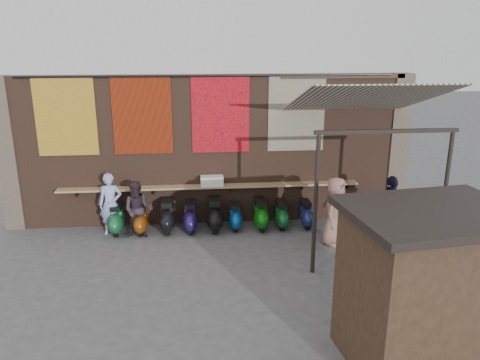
{
  "coord_description": "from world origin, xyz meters",
  "views": [
    {
      "loc": [
        -0.32,
        -9.59,
        4.84
      ],
      "look_at": [
        0.69,
        1.2,
        1.6
      ],
      "focal_mm": 35.0,
      "sensor_mm": 36.0,
      "label": 1
    }
  ],
  "objects_px": {
    "scooter_stool_1": "(141,220)",
    "shopper_navy": "(390,209)",
    "diner_right": "(138,210)",
    "shopper_tan": "(335,211)",
    "scooter_stool_5": "(235,217)",
    "scooter_stool_7": "(281,214)",
    "diner_left": "(111,204)",
    "scooter_stool_0": "(117,219)",
    "market_stall": "(425,291)",
    "scooter_stool_4": "(214,215)",
    "shelf_box": "(212,181)",
    "scooter_stool_3": "(190,217)",
    "scooter_stool_6": "(260,214)",
    "shopper_grey": "(423,222)",
    "scooter_stool_2": "(167,216)",
    "scooter_stool_8": "(305,214)"
  },
  "relations": [
    {
      "from": "scooter_stool_0",
      "to": "scooter_stool_2",
      "type": "height_order",
      "value": "scooter_stool_2"
    },
    {
      "from": "diner_left",
      "to": "shopper_grey",
      "type": "xyz_separation_m",
      "value": [
        7.44,
        -1.94,
        -0.01
      ]
    },
    {
      "from": "scooter_stool_0",
      "to": "scooter_stool_2",
      "type": "bearing_deg",
      "value": 0.23
    },
    {
      "from": "scooter_stool_2",
      "to": "market_stall",
      "type": "height_order",
      "value": "market_stall"
    },
    {
      "from": "diner_right",
      "to": "shopper_tan",
      "type": "relative_size",
      "value": 0.86
    },
    {
      "from": "market_stall",
      "to": "diner_left",
      "type": "bearing_deg",
      "value": 127.78
    },
    {
      "from": "scooter_stool_7",
      "to": "diner_right",
      "type": "relative_size",
      "value": 0.51
    },
    {
      "from": "scooter_stool_6",
      "to": "shopper_navy",
      "type": "relative_size",
      "value": 0.49
    },
    {
      "from": "scooter_stool_0",
      "to": "shopper_tan",
      "type": "bearing_deg",
      "value": -12.57
    },
    {
      "from": "scooter_stool_0",
      "to": "scooter_stool_7",
      "type": "height_order",
      "value": "scooter_stool_0"
    },
    {
      "from": "scooter_stool_0",
      "to": "scooter_stool_1",
      "type": "bearing_deg",
      "value": -4.23
    },
    {
      "from": "scooter_stool_5",
      "to": "shopper_navy",
      "type": "xyz_separation_m",
      "value": [
        3.76,
        -1.15,
        0.51
      ]
    },
    {
      "from": "scooter_stool_0",
      "to": "scooter_stool_4",
      "type": "height_order",
      "value": "scooter_stool_4"
    },
    {
      "from": "scooter_stool_5",
      "to": "scooter_stool_7",
      "type": "xyz_separation_m",
      "value": [
        1.24,
        -0.01,
        0.02
      ]
    },
    {
      "from": "scooter_stool_1",
      "to": "shopper_navy",
      "type": "bearing_deg",
      "value": -10.12
    },
    {
      "from": "shelf_box",
      "to": "scooter_stool_0",
      "type": "bearing_deg",
      "value": -173.36
    },
    {
      "from": "scooter_stool_3",
      "to": "scooter_stool_5",
      "type": "xyz_separation_m",
      "value": [
        1.18,
        0.03,
        -0.04
      ]
    },
    {
      "from": "scooter_stool_6",
      "to": "market_stall",
      "type": "height_order",
      "value": "market_stall"
    },
    {
      "from": "shopper_navy",
      "to": "scooter_stool_8",
      "type": "bearing_deg",
      "value": -64.55
    },
    {
      "from": "scooter_stool_4",
      "to": "scooter_stool_8",
      "type": "distance_m",
      "value": 2.46
    },
    {
      "from": "scooter_stool_3",
      "to": "scooter_stool_6",
      "type": "relative_size",
      "value": 0.97
    },
    {
      "from": "scooter_stool_4",
      "to": "scooter_stool_5",
      "type": "relative_size",
      "value": 1.22
    },
    {
      "from": "diner_right",
      "to": "shopper_tan",
      "type": "bearing_deg",
      "value": -4.92
    },
    {
      "from": "shelf_box",
      "to": "scooter_stool_1",
      "type": "height_order",
      "value": "shelf_box"
    },
    {
      "from": "scooter_stool_4",
      "to": "diner_right",
      "type": "height_order",
      "value": "diner_right"
    },
    {
      "from": "scooter_stool_5",
      "to": "diner_left",
      "type": "relative_size",
      "value": 0.45
    },
    {
      "from": "scooter_stool_7",
      "to": "market_stall",
      "type": "xyz_separation_m",
      "value": [
        1.18,
        -5.6,
        0.84
      ]
    },
    {
      "from": "diner_left",
      "to": "scooter_stool_7",
      "type": "bearing_deg",
      "value": -2.26
    },
    {
      "from": "shopper_grey",
      "to": "market_stall",
      "type": "distance_m",
      "value": 4.1
    },
    {
      "from": "shelf_box",
      "to": "scooter_stool_3",
      "type": "xyz_separation_m",
      "value": [
        -0.6,
        -0.33,
        -0.88
      ]
    },
    {
      "from": "scooter_stool_2",
      "to": "shopper_tan",
      "type": "xyz_separation_m",
      "value": [
        4.11,
        -1.21,
        0.44
      ]
    },
    {
      "from": "scooter_stool_1",
      "to": "diner_left",
      "type": "xyz_separation_m",
      "value": [
        -0.74,
        0.04,
        0.45
      ]
    },
    {
      "from": "scooter_stool_0",
      "to": "shopper_tan",
      "type": "distance_m",
      "value": 5.57
    },
    {
      "from": "diner_right",
      "to": "shopper_grey",
      "type": "relative_size",
      "value": 0.93
    },
    {
      "from": "scooter_stool_2",
      "to": "shopper_navy",
      "type": "height_order",
      "value": "shopper_navy"
    },
    {
      "from": "scooter_stool_0",
      "to": "shopper_tan",
      "type": "xyz_separation_m",
      "value": [
        5.42,
        -1.21,
        0.48
      ]
    },
    {
      "from": "scooter_stool_3",
      "to": "diner_left",
      "type": "xyz_separation_m",
      "value": [
        -2.03,
        0.03,
        0.43
      ]
    },
    {
      "from": "scooter_stool_0",
      "to": "scooter_stool_4",
      "type": "xyz_separation_m",
      "value": [
        2.54,
        -0.03,
        0.04
      ]
    },
    {
      "from": "scooter_stool_0",
      "to": "market_stall",
      "type": "xyz_separation_m",
      "value": [
        5.5,
        -5.61,
        0.82
      ]
    },
    {
      "from": "diner_left",
      "to": "scooter_stool_0",
      "type": "bearing_deg",
      "value": 2.0
    },
    {
      "from": "scooter_stool_3",
      "to": "shopper_tan",
      "type": "bearing_deg",
      "value": -18.42
    },
    {
      "from": "diner_right",
      "to": "scooter_stool_6",
      "type": "bearing_deg",
      "value": 10.86
    },
    {
      "from": "diner_left",
      "to": "shopper_navy",
      "type": "bearing_deg",
      "value": -11.57
    },
    {
      "from": "scooter_stool_0",
      "to": "market_stall",
      "type": "height_order",
      "value": "market_stall"
    },
    {
      "from": "shopper_navy",
      "to": "market_stall",
      "type": "distance_m",
      "value": 4.66
    },
    {
      "from": "scooter_stool_7",
      "to": "diner_left",
      "type": "distance_m",
      "value": 4.47
    },
    {
      "from": "shelf_box",
      "to": "shopper_navy",
      "type": "height_order",
      "value": "shopper_navy"
    },
    {
      "from": "scooter_stool_7",
      "to": "scooter_stool_3",
      "type": "bearing_deg",
      "value": -179.41
    },
    {
      "from": "scooter_stool_0",
      "to": "scooter_stool_4",
      "type": "distance_m",
      "value": 2.54
    },
    {
      "from": "scooter_stool_3",
      "to": "shopper_navy",
      "type": "xyz_separation_m",
      "value": [
        4.94,
        -1.12,
        0.47
      ]
    }
  ]
}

